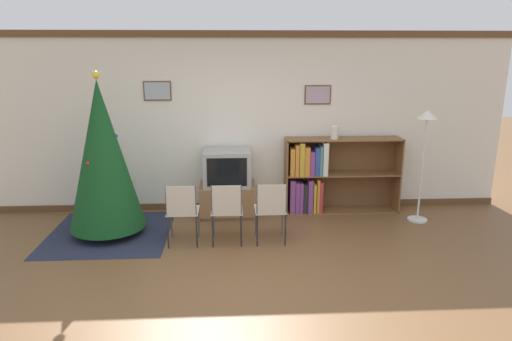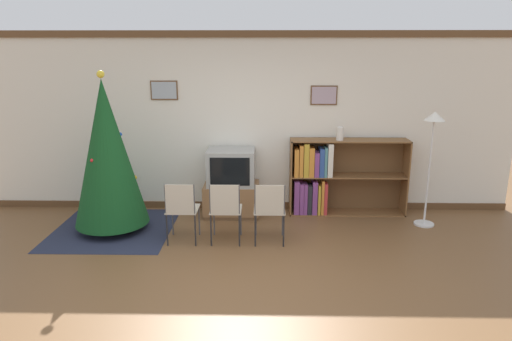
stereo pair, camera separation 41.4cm
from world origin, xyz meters
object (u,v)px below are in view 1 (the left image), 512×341
(vase, at_px, (335,132))
(folding_chair_center, at_px, (227,209))
(christmas_tree, at_px, (103,156))
(tv_console, at_px, (228,200))
(television, at_px, (227,168))
(folding_chair_right, at_px, (271,209))
(standing_lamp, at_px, (425,137))
(folding_chair_left, at_px, (182,210))
(bookshelf, at_px, (321,176))

(vase, bearing_deg, folding_chair_center, -144.75)
(christmas_tree, distance_m, tv_console, 1.92)
(television, bearing_deg, folding_chair_right, -62.15)
(christmas_tree, bearing_deg, standing_lamp, 3.38)
(christmas_tree, bearing_deg, folding_chair_right, -11.40)
(christmas_tree, distance_m, vase, 3.29)
(folding_chair_left, xyz_separation_m, vase, (2.16, 1.13, 0.77))
(tv_console, xyz_separation_m, bookshelf, (1.42, 0.10, 0.33))
(tv_console, relative_size, bookshelf, 0.47)
(folding_chair_left, bearing_deg, standing_lamp, 11.77)
(christmas_tree, distance_m, folding_chair_right, 2.30)
(folding_chair_right, bearing_deg, bookshelf, 53.54)
(television, height_order, folding_chair_right, television)
(folding_chair_center, bearing_deg, christmas_tree, 164.79)
(christmas_tree, bearing_deg, television, 21.19)
(folding_chair_center, bearing_deg, television, 90.00)
(tv_console, xyz_separation_m, television, (-0.00, -0.00, 0.50))
(tv_console, xyz_separation_m, folding_chair_right, (0.56, -1.06, 0.23))
(christmas_tree, height_order, folding_chair_right, christmas_tree)
(tv_console, bearing_deg, folding_chair_left, -117.79)
(folding_chair_left, relative_size, vase, 4.09)
(television, height_order, folding_chair_center, television)
(folding_chair_center, bearing_deg, vase, 35.25)
(folding_chair_center, xyz_separation_m, folding_chair_right, (0.56, 0.00, 0.00))
(christmas_tree, relative_size, vase, 10.82)
(christmas_tree, relative_size, folding_chair_right, 2.65)
(bookshelf, bearing_deg, vase, -11.13)
(folding_chair_center, xyz_separation_m, bookshelf, (1.42, 1.16, 0.10))
(folding_chair_right, bearing_deg, folding_chair_left, 180.00)
(bookshelf, xyz_separation_m, vase, (0.18, -0.03, 0.68))
(tv_console, xyz_separation_m, folding_chair_center, (-0.00, -1.06, 0.23))
(tv_console, distance_m, bookshelf, 1.46)
(folding_chair_left, height_order, standing_lamp, standing_lamp)
(bookshelf, bearing_deg, folding_chair_left, -149.58)
(folding_chair_right, bearing_deg, tv_console, 117.79)
(christmas_tree, relative_size, folding_chair_center, 2.65)
(television, height_order, standing_lamp, standing_lamp)
(folding_chair_left, bearing_deg, tv_console, 62.21)
(television, bearing_deg, bookshelf, 4.09)
(christmas_tree, distance_m, folding_chair_left, 1.29)
(tv_console, bearing_deg, christmas_tree, -158.73)
(folding_chair_left, height_order, bookshelf, bookshelf)
(folding_chair_left, distance_m, folding_chair_center, 0.56)
(folding_chair_left, bearing_deg, television, 62.15)
(christmas_tree, distance_m, standing_lamp, 4.41)
(folding_chair_right, distance_m, bookshelf, 1.45)
(folding_chair_left, relative_size, standing_lamp, 0.50)
(christmas_tree, height_order, standing_lamp, christmas_tree)
(standing_lamp, bearing_deg, vase, 160.07)
(tv_console, height_order, television, television)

